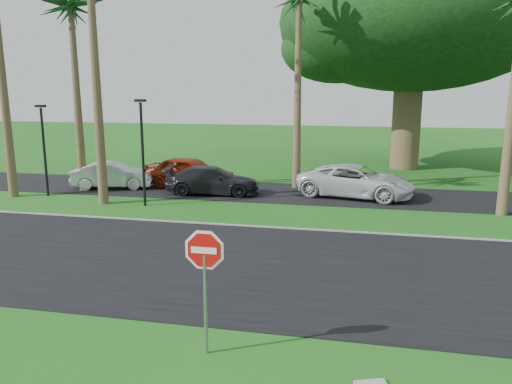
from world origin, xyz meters
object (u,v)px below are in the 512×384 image
object	(u,v)px
stop_sign_near	(205,267)
car_dark	(212,181)
car_silver	(113,176)
car_minivan	(356,181)
car_red	(190,172)

from	to	relation	value
stop_sign_near	car_dark	distance (m)	15.18
car_silver	car_minivan	size ratio (longest dim) A/B	0.75
stop_sign_near	car_minivan	xyz separation A→B (m)	(2.58, 15.26, -1.02)
car_dark	stop_sign_near	bearing A→B (deg)	-168.71
stop_sign_near	car_dark	xyz separation A→B (m)	(-4.31, 14.51, -1.11)
stop_sign_near	car_minivan	distance (m)	15.51
car_red	car_minivan	world-z (taller)	car_red
car_red	car_minivan	bearing A→B (deg)	-86.63
car_red	stop_sign_near	bearing A→B (deg)	-151.93
stop_sign_near	car_dark	size ratio (longest dim) A/B	0.57
car_silver	car_dark	bearing A→B (deg)	-107.03
car_silver	car_dark	xyz separation A→B (m)	(5.43, -0.29, -0.01)
stop_sign_near	car_minivan	size ratio (longest dim) A/B	0.48
car_red	car_dark	distance (m)	2.15
stop_sign_near	car_red	distance (m)	16.99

